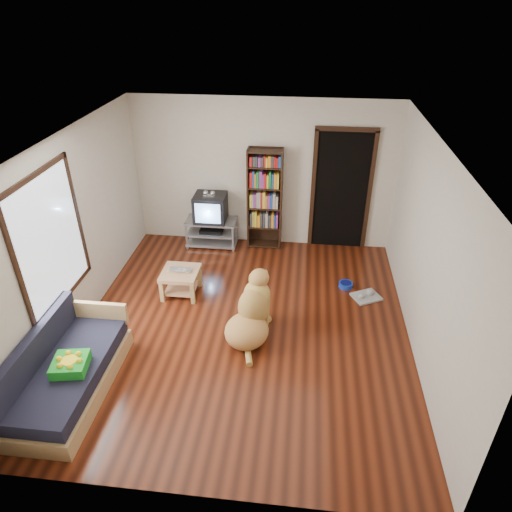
# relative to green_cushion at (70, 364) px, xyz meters

# --- Properties ---
(ground) EXTENTS (5.00, 5.00, 0.00)m
(ground) POSITION_rel_green_cushion_xyz_m (1.75, 1.45, -0.48)
(ground) COLOR #5F2310
(ground) RESTS_ON ground
(ceiling) EXTENTS (5.00, 5.00, 0.00)m
(ceiling) POSITION_rel_green_cushion_xyz_m (1.75, 1.45, 2.12)
(ceiling) COLOR white
(ceiling) RESTS_ON ground
(wall_back) EXTENTS (4.50, 0.00, 4.50)m
(wall_back) POSITION_rel_green_cushion_xyz_m (1.75, 3.95, 0.82)
(wall_back) COLOR beige
(wall_back) RESTS_ON ground
(wall_front) EXTENTS (4.50, 0.00, 4.50)m
(wall_front) POSITION_rel_green_cushion_xyz_m (1.75, -1.05, 0.82)
(wall_front) COLOR beige
(wall_front) RESTS_ON ground
(wall_left) EXTENTS (0.00, 5.00, 5.00)m
(wall_left) POSITION_rel_green_cushion_xyz_m (-0.50, 1.45, 0.82)
(wall_left) COLOR beige
(wall_left) RESTS_ON ground
(wall_right) EXTENTS (0.00, 5.00, 5.00)m
(wall_right) POSITION_rel_green_cushion_xyz_m (4.00, 1.45, 0.82)
(wall_right) COLOR beige
(wall_right) RESTS_ON ground
(green_cushion) EXTENTS (0.43, 0.43, 0.12)m
(green_cushion) POSITION_rel_green_cushion_xyz_m (0.00, 0.00, 0.00)
(green_cushion) COLOR green
(green_cushion) RESTS_ON sofa
(laptop) EXTENTS (0.36, 0.24, 0.03)m
(laptop) POSITION_rel_green_cushion_xyz_m (0.68, 2.10, -0.07)
(laptop) COLOR silver
(laptop) RESTS_ON coffee_table
(dog_bowl) EXTENTS (0.22, 0.22, 0.08)m
(dog_bowl) POSITION_rel_green_cushion_xyz_m (3.21, 2.59, -0.44)
(dog_bowl) COLOR #16329D
(dog_bowl) RESTS_ON ground
(grey_rag) EXTENTS (0.50, 0.47, 0.03)m
(grey_rag) POSITION_rel_green_cushion_xyz_m (3.51, 2.34, -0.47)
(grey_rag) COLOR #A5A5A5
(grey_rag) RESTS_ON ground
(window) EXTENTS (0.03, 1.46, 1.70)m
(window) POSITION_rel_green_cushion_xyz_m (-0.48, 0.95, 1.02)
(window) COLOR white
(window) RESTS_ON wall_left
(doorway) EXTENTS (1.03, 0.05, 2.19)m
(doorway) POSITION_rel_green_cushion_xyz_m (3.10, 3.93, 0.64)
(doorway) COLOR black
(doorway) RESTS_ON wall_back
(tv_stand) EXTENTS (0.90, 0.45, 0.50)m
(tv_stand) POSITION_rel_green_cushion_xyz_m (0.85, 3.70, -0.21)
(tv_stand) COLOR #99999E
(tv_stand) RESTS_ON ground
(crt_tv) EXTENTS (0.55, 0.52, 0.58)m
(crt_tv) POSITION_rel_green_cushion_xyz_m (0.85, 3.73, 0.26)
(crt_tv) COLOR black
(crt_tv) RESTS_ON tv_stand
(bookshelf) EXTENTS (0.60, 0.30, 1.80)m
(bookshelf) POSITION_rel_green_cushion_xyz_m (1.80, 3.80, 0.52)
(bookshelf) COLOR black
(bookshelf) RESTS_ON ground
(sofa) EXTENTS (0.80, 1.80, 0.80)m
(sofa) POSITION_rel_green_cushion_xyz_m (-0.12, 0.07, -0.22)
(sofa) COLOR tan
(sofa) RESTS_ON ground
(coffee_table) EXTENTS (0.55, 0.55, 0.40)m
(coffee_table) POSITION_rel_green_cushion_xyz_m (0.68, 2.13, -0.20)
(coffee_table) COLOR tan
(coffee_table) RESTS_ON ground
(dog) EXTENTS (0.74, 1.13, 0.93)m
(dog) POSITION_rel_green_cushion_xyz_m (1.87, 1.30, -0.14)
(dog) COLOR tan
(dog) RESTS_ON ground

